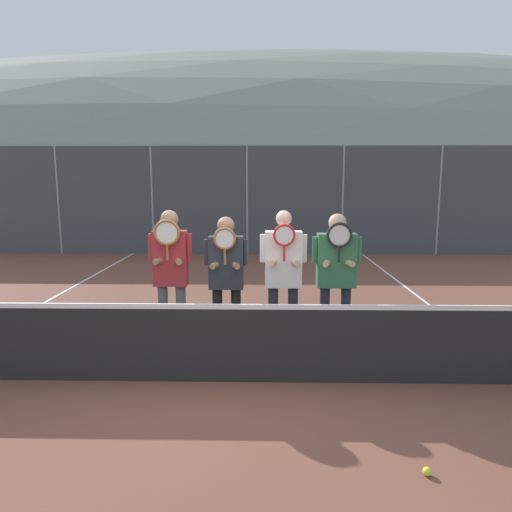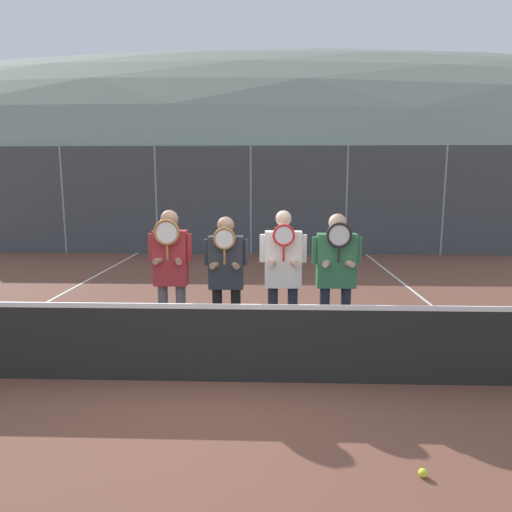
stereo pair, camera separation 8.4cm
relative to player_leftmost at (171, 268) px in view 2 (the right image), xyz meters
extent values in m
plane|color=brown|center=(0.67, -0.93, -1.12)|extent=(120.00, 120.00, 0.00)
ellipsoid|color=gray|center=(0.67, 49.66, -1.12)|extent=(140.29, 77.94, 27.28)
cube|color=beige|center=(2.14, 16.98, 0.53)|extent=(16.36, 5.00, 3.31)
cube|color=#3D4247|center=(2.14, 16.98, 2.37)|extent=(16.86, 5.50, 0.36)
cylinder|color=gray|center=(-5.14, 8.19, 0.52)|extent=(0.06, 0.06, 3.28)
cylinder|color=gray|center=(-2.23, 8.19, 0.52)|extent=(0.06, 0.06, 3.28)
cylinder|color=gray|center=(0.67, 8.19, 0.52)|extent=(0.06, 0.06, 3.28)
cylinder|color=gray|center=(3.57, 8.19, 0.52)|extent=(0.06, 0.06, 3.28)
cylinder|color=gray|center=(6.48, 8.19, 0.52)|extent=(0.06, 0.06, 3.28)
cube|color=#42474C|center=(0.67, 8.19, 0.52)|extent=(17.42, 0.02, 3.28)
cube|color=black|center=(0.67, -0.93, -0.69)|extent=(9.38, 0.02, 0.85)
cube|color=white|center=(0.67, -0.93, -0.25)|extent=(9.38, 0.03, 0.06)
cube|color=white|center=(-2.89, 2.07, -1.12)|extent=(0.05, 16.00, 0.01)
cube|color=white|center=(4.23, 2.07, -1.12)|extent=(0.05, 16.00, 0.01)
cylinder|color=#56565B|center=(-0.12, 0.01, -0.67)|extent=(0.13, 0.13, 0.90)
cylinder|color=#56565B|center=(0.12, 0.01, -0.67)|extent=(0.13, 0.13, 0.90)
cube|color=maroon|center=(0.00, 0.01, 0.13)|extent=(0.43, 0.22, 0.71)
sphere|color=#997056|center=(0.00, 0.01, 0.64)|extent=(0.23, 0.23, 0.23)
cylinder|color=maroon|center=(-0.24, 0.01, 0.27)|extent=(0.08, 0.08, 0.35)
cylinder|color=maroon|center=(0.24, 0.01, 0.27)|extent=(0.08, 0.08, 0.35)
cylinder|color=#997056|center=(-0.11, -0.08, 0.12)|extent=(0.16, 0.27, 0.08)
cylinder|color=#997056|center=(0.11, -0.08, 0.12)|extent=(0.16, 0.27, 0.08)
cylinder|color=#936033|center=(0.00, -0.17, 0.24)|extent=(0.03, 0.03, 0.20)
torus|color=#936033|center=(0.00, -0.17, 0.49)|extent=(0.33, 0.04, 0.33)
cylinder|color=silver|center=(0.00, -0.17, 0.49)|extent=(0.27, 0.00, 0.27)
cylinder|color=black|center=(0.60, 0.02, -0.69)|extent=(0.13, 0.13, 0.86)
cylinder|color=black|center=(0.84, 0.02, -0.69)|extent=(0.13, 0.13, 0.86)
cube|color=#282D33|center=(0.72, 0.02, 0.08)|extent=(0.44, 0.22, 0.68)
sphere|color=#997056|center=(0.72, 0.02, 0.56)|extent=(0.22, 0.22, 0.22)
cylinder|color=#282D33|center=(0.47, 0.02, 0.21)|extent=(0.08, 0.08, 0.33)
cylinder|color=#282D33|center=(0.96, 0.02, 0.21)|extent=(0.08, 0.08, 0.33)
cylinder|color=#997056|center=(0.61, -0.07, 0.06)|extent=(0.16, 0.27, 0.08)
cylinder|color=#997056|center=(0.83, -0.07, 0.06)|extent=(0.16, 0.27, 0.08)
cylinder|color=#936033|center=(0.72, -0.16, 0.18)|extent=(0.03, 0.03, 0.20)
torus|color=#936033|center=(0.72, -0.16, 0.41)|extent=(0.28, 0.03, 0.28)
cylinder|color=silver|center=(0.72, -0.16, 0.41)|extent=(0.23, 0.00, 0.23)
cylinder|color=#232838|center=(1.33, -0.05, -0.67)|extent=(0.13, 0.13, 0.90)
cylinder|color=#232838|center=(1.58, -0.05, -0.67)|extent=(0.13, 0.13, 0.90)
cube|color=white|center=(1.45, -0.05, 0.13)|extent=(0.46, 0.22, 0.71)
sphere|color=#DBB293|center=(1.45, -0.05, 0.65)|extent=(0.20, 0.20, 0.20)
cylinder|color=white|center=(1.20, -0.05, 0.28)|extent=(0.08, 0.08, 0.35)
cylinder|color=white|center=(1.71, -0.05, 0.28)|extent=(0.08, 0.08, 0.35)
cylinder|color=#DBB293|center=(1.34, -0.14, 0.12)|extent=(0.16, 0.27, 0.08)
cylinder|color=#DBB293|center=(1.57, -0.14, 0.12)|extent=(0.16, 0.27, 0.08)
cylinder|color=red|center=(1.45, -0.23, 0.24)|extent=(0.03, 0.03, 0.20)
torus|color=red|center=(1.45, -0.23, 0.46)|extent=(0.28, 0.03, 0.28)
cylinder|color=silver|center=(1.45, -0.23, 0.46)|extent=(0.23, 0.00, 0.23)
cylinder|color=#232838|center=(2.01, 0.06, -0.68)|extent=(0.13, 0.13, 0.88)
cylinder|color=#232838|center=(2.28, 0.06, -0.68)|extent=(0.13, 0.13, 0.88)
cube|color=#337047|center=(2.14, 0.06, 0.10)|extent=(0.50, 0.22, 0.69)
sphere|color=tan|center=(2.14, 0.06, 0.59)|extent=(0.23, 0.23, 0.23)
cylinder|color=#337047|center=(1.87, 0.06, 0.24)|extent=(0.08, 0.08, 0.34)
cylinder|color=#337047|center=(2.42, 0.06, 0.24)|extent=(0.08, 0.08, 0.34)
cylinder|color=tan|center=(2.02, -0.03, 0.09)|extent=(0.16, 0.27, 0.08)
cylinder|color=tan|center=(2.27, -0.03, 0.09)|extent=(0.16, 0.27, 0.08)
cylinder|color=black|center=(2.14, -0.12, 0.21)|extent=(0.03, 0.03, 0.20)
torus|color=black|center=(2.14, -0.12, 0.45)|extent=(0.32, 0.03, 0.32)
cylinder|color=silver|center=(2.14, -0.12, 0.45)|extent=(0.26, 0.00, 0.26)
cube|color=#B2B7BC|center=(-4.43, 10.53, -0.41)|extent=(4.12, 1.82, 0.82)
cube|color=#2D3842|center=(-4.43, 10.53, 0.33)|extent=(2.27, 1.67, 0.67)
cylinder|color=black|center=(-3.10, 9.60, -0.82)|extent=(0.60, 0.16, 0.60)
cylinder|color=black|center=(-3.10, 11.46, -0.82)|extent=(0.60, 0.16, 0.60)
cylinder|color=black|center=(-5.77, 9.60, -0.82)|extent=(0.60, 0.16, 0.60)
cylinder|color=black|center=(-5.77, 11.46, -0.82)|extent=(0.60, 0.16, 0.60)
cube|color=black|center=(0.30, 10.61, -0.41)|extent=(4.33, 1.78, 0.83)
cube|color=#2D3842|center=(0.30, 10.61, 0.34)|extent=(2.38, 1.64, 0.68)
cylinder|color=black|center=(1.71, 9.69, -0.82)|extent=(0.60, 0.16, 0.60)
cylinder|color=black|center=(1.71, 11.52, -0.82)|extent=(0.60, 0.16, 0.60)
cylinder|color=black|center=(-1.11, 9.69, -0.82)|extent=(0.60, 0.16, 0.60)
cylinder|color=black|center=(-1.11, 11.52, -0.82)|extent=(0.60, 0.16, 0.60)
cube|color=navy|center=(5.24, 10.41, -0.40)|extent=(4.53, 1.75, 0.85)
cube|color=#2D3842|center=(5.24, 10.41, 0.37)|extent=(2.49, 1.61, 0.69)
cylinder|color=black|center=(6.71, 9.52, -0.82)|extent=(0.60, 0.16, 0.60)
cylinder|color=black|center=(6.71, 11.31, -0.82)|extent=(0.60, 0.16, 0.60)
cylinder|color=black|center=(3.77, 9.52, -0.82)|extent=(0.60, 0.16, 0.60)
cylinder|color=black|center=(3.77, 11.31, -0.82)|extent=(0.60, 0.16, 0.60)
cylinder|color=black|center=(8.83, 9.71, -0.82)|extent=(0.60, 0.16, 0.60)
cylinder|color=black|center=(8.83, 11.57, -0.82)|extent=(0.60, 0.16, 0.60)
sphere|color=#CCDB33|center=(2.47, -2.55, -1.09)|extent=(0.07, 0.07, 0.07)
camera|label=1|loc=(1.22, -5.76, 1.12)|focal=32.00mm
camera|label=2|loc=(1.30, -5.76, 1.12)|focal=32.00mm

